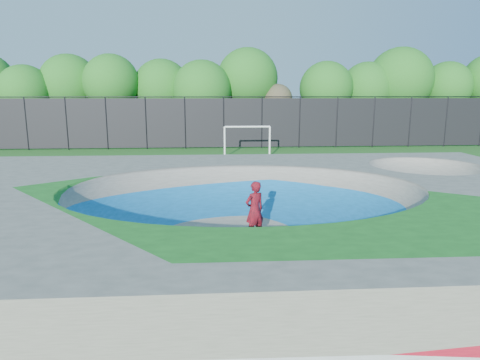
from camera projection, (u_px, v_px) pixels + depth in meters
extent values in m
plane|color=#1E5C19|center=(243.00, 234.00, 13.28)|extent=(120.00, 120.00, 0.00)
cube|color=gray|center=(244.00, 211.00, 13.13)|extent=(22.00, 14.00, 1.50)
imported|color=#B70E1E|center=(255.00, 210.00, 12.69)|extent=(0.77, 0.69, 1.76)
cube|color=black|center=(254.00, 238.00, 12.86)|extent=(0.79, 0.55, 0.05)
cylinder|color=white|center=(225.00, 142.00, 29.01)|extent=(0.12, 0.12, 2.06)
cylinder|color=white|center=(270.00, 142.00, 29.21)|extent=(0.12, 0.12, 2.06)
cylinder|color=white|center=(247.00, 127.00, 28.90)|extent=(3.09, 0.12, 0.12)
cylinder|color=black|center=(26.00, 124.00, 32.44)|extent=(0.09, 0.09, 4.00)
cylinder|color=black|center=(67.00, 124.00, 32.64)|extent=(0.09, 0.09, 4.00)
cylinder|color=black|center=(107.00, 123.00, 32.83)|extent=(0.09, 0.09, 4.00)
cylinder|color=black|center=(146.00, 123.00, 33.03)|extent=(0.09, 0.09, 4.00)
cylinder|color=black|center=(185.00, 123.00, 33.22)|extent=(0.09, 0.09, 4.00)
cylinder|color=black|center=(224.00, 123.00, 33.41)|extent=(0.09, 0.09, 4.00)
cylinder|color=black|center=(262.00, 123.00, 33.61)|extent=(0.09, 0.09, 4.00)
cylinder|color=black|center=(299.00, 123.00, 33.80)|extent=(0.09, 0.09, 4.00)
cylinder|color=black|center=(337.00, 122.00, 33.99)|extent=(0.09, 0.09, 4.00)
cylinder|color=black|center=(374.00, 122.00, 34.19)|extent=(0.09, 0.09, 4.00)
cylinder|color=black|center=(410.00, 122.00, 34.38)|extent=(0.09, 0.09, 4.00)
cylinder|color=black|center=(446.00, 122.00, 34.57)|extent=(0.09, 0.09, 4.00)
cube|color=black|center=(224.00, 123.00, 33.41)|extent=(48.00, 0.03, 3.80)
cylinder|color=black|center=(224.00, 97.00, 33.01)|extent=(48.00, 0.08, 0.08)
cylinder|color=#4C3726|center=(29.00, 128.00, 36.35)|extent=(0.44, 0.44, 2.74)
sphere|color=#1D671B|center=(25.00, 92.00, 35.74)|extent=(4.45, 4.45, 4.45)
cylinder|color=#4C3726|center=(72.00, 124.00, 38.05)|extent=(0.44, 0.44, 3.14)
sphere|color=#1D671B|center=(69.00, 84.00, 37.35)|extent=(5.15, 5.15, 5.15)
cylinder|color=#4C3726|center=(113.00, 123.00, 37.11)|extent=(0.44, 0.44, 3.41)
sphere|color=#1D671B|center=(111.00, 82.00, 36.41)|extent=(4.76, 4.76, 4.76)
cylinder|color=#4C3726|center=(163.00, 125.00, 38.65)|extent=(0.44, 0.44, 2.92)
sphere|color=#1D671B|center=(162.00, 87.00, 37.99)|extent=(4.98, 4.98, 4.98)
cylinder|color=#4C3726|center=(203.00, 128.00, 37.49)|extent=(0.44, 0.44, 2.62)
sphere|color=#1D671B|center=(202.00, 90.00, 36.85)|extent=(5.13, 5.13, 5.13)
cylinder|color=#4C3726|center=(247.00, 121.00, 39.18)|extent=(0.44, 0.44, 3.53)
sphere|color=#1D671B|center=(247.00, 79.00, 38.41)|extent=(5.46, 5.46, 5.46)
cylinder|color=#4C3726|center=(277.00, 126.00, 38.30)|extent=(0.44, 0.44, 2.70)
sphere|color=brown|center=(278.00, 99.00, 37.81)|extent=(2.60, 2.60, 2.60)
cylinder|color=#4C3726|center=(325.00, 125.00, 38.45)|extent=(0.44, 0.44, 2.95)
sphere|color=#1D671B|center=(326.00, 88.00, 37.81)|extent=(4.72, 4.72, 4.72)
cylinder|color=#4C3726|center=(365.00, 124.00, 39.37)|extent=(0.44, 0.44, 2.94)
sphere|color=#1D671B|center=(367.00, 88.00, 38.72)|extent=(4.73, 4.73, 4.73)
cylinder|color=#4C3726|center=(397.00, 122.00, 39.69)|extent=(0.44, 0.44, 3.25)
sphere|color=#1D671B|center=(400.00, 80.00, 38.93)|extent=(5.89, 5.89, 5.89)
cylinder|color=#4C3726|center=(443.00, 123.00, 39.59)|extent=(0.44, 0.44, 3.22)
sphere|color=#1D671B|center=(447.00, 86.00, 38.94)|extent=(4.46, 4.46, 4.46)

